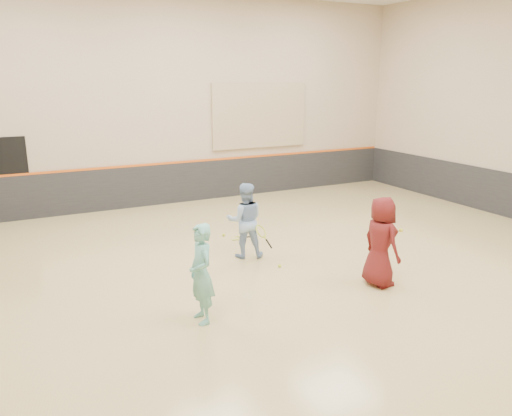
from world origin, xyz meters
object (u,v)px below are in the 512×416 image
girl (201,274)px  spare_racket (236,236)px  young_man (381,242)px  instructor (245,220)px

girl → spare_racket: size_ratio=2.45×
young_man → instructor: bearing=30.2°
instructor → spare_racket: 1.39m
instructor → young_man: size_ratio=0.96×
spare_racket → girl: bearing=-122.0°
girl → instructor: 2.94m
instructor → young_man: young_man is taller
instructor → spare_racket: (0.32, 1.16, -0.71)m
young_man → spare_racket: (-1.21, 3.57, -0.74)m
girl → instructor: instructor is taller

